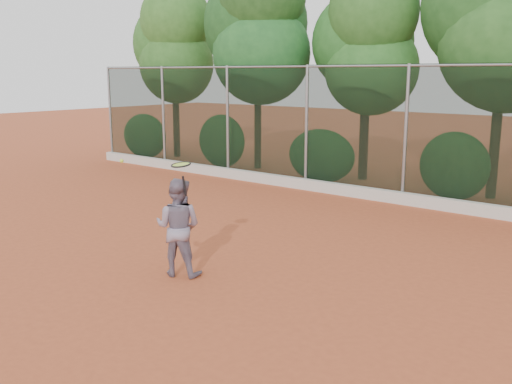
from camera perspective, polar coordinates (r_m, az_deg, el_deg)
The scene contains 7 objects.
ground at distance 9.49m, azimuth -3.84°, elevation -8.38°, with size 80.00×80.00×0.00m, color #AC4B28.
concrete_curb at distance 14.98m, azimuth 14.13°, elevation -0.57°, with size 24.00×0.20×0.30m, color beige.
tennis_player at distance 9.39m, azimuth -7.78°, elevation -3.49°, with size 0.79×0.61×1.62m, color gray.
chainlink_fence at distance 14.89m, azimuth 14.75°, elevation 5.99°, with size 24.09×0.09×3.50m.
foliage_backdrop at distance 16.89m, azimuth 16.35°, elevation 15.20°, with size 23.70×3.63×7.55m.
tennis_racket at distance 8.98m, azimuth -7.48°, elevation 2.48°, with size 0.37×0.37×0.55m.
tennis_ball_in_flight at distance 11.22m, azimuth -13.28°, elevation 3.05°, with size 0.07×0.07×0.07m.
Camera 1 is at (6.07, -6.52, 3.27)m, focal length 40.00 mm.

